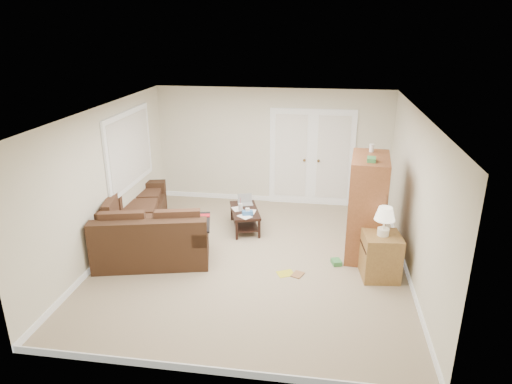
% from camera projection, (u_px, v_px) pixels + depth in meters
% --- Properties ---
extents(floor, '(5.50, 5.50, 0.00)m').
position_uv_depth(floor, '(253.00, 259.00, 7.70)').
color(floor, tan).
rests_on(floor, ground).
extents(ceiling, '(5.00, 5.50, 0.02)m').
position_uv_depth(ceiling, '(252.00, 111.00, 6.84)').
color(ceiling, white).
rests_on(ceiling, wall_back).
extents(wall_left, '(0.02, 5.50, 2.50)m').
position_uv_depth(wall_left, '(105.00, 182.00, 7.62)').
color(wall_left, beige).
rests_on(wall_left, floor).
extents(wall_right, '(0.02, 5.50, 2.50)m').
position_uv_depth(wall_right, '(415.00, 198.00, 6.92)').
color(wall_right, beige).
rests_on(wall_right, floor).
extents(wall_back, '(5.00, 0.02, 2.50)m').
position_uv_depth(wall_back, '(272.00, 147.00, 9.82)').
color(wall_back, beige).
rests_on(wall_back, floor).
extents(wall_front, '(5.00, 0.02, 2.50)m').
position_uv_depth(wall_front, '(211.00, 278.00, 4.71)').
color(wall_front, beige).
rests_on(wall_front, floor).
extents(baseboards, '(5.00, 5.50, 0.10)m').
position_uv_depth(baseboards, '(253.00, 256.00, 7.68)').
color(baseboards, silver).
rests_on(baseboards, floor).
extents(french_doors, '(1.80, 0.05, 2.13)m').
position_uv_depth(french_doors, '(312.00, 158.00, 9.74)').
color(french_doors, silver).
rests_on(french_doors, floor).
extents(window_left, '(0.05, 1.92, 1.42)m').
position_uv_depth(window_left, '(130.00, 149.00, 8.44)').
color(window_left, silver).
rests_on(window_left, wall_left).
extents(sectional_sofa, '(2.46, 2.94, 0.87)m').
position_uv_depth(sectional_sofa, '(142.00, 226.00, 8.12)').
color(sectional_sofa, '#3A2416').
rests_on(sectional_sofa, floor).
extents(coffee_table, '(0.75, 1.08, 0.67)m').
position_uv_depth(coffee_table, '(245.00, 218.00, 8.79)').
color(coffee_table, black).
rests_on(coffee_table, floor).
extents(tv_armoire, '(0.68, 1.13, 1.86)m').
position_uv_depth(tv_armoire, '(367.00, 206.00, 7.60)').
color(tv_armoire, brown).
rests_on(tv_armoire, floor).
extents(side_cabinet, '(0.61, 0.61, 1.17)m').
position_uv_depth(side_cabinet, '(381.00, 253.00, 7.01)').
color(side_cabinet, olive).
rests_on(side_cabinet, floor).
extents(space_heater, '(0.12, 0.11, 0.27)m').
position_uv_depth(space_heater, '(370.00, 205.00, 9.63)').
color(space_heater, silver).
rests_on(space_heater, floor).
extents(floor_magazine, '(0.33, 0.30, 0.01)m').
position_uv_depth(floor_magazine, '(286.00, 274.00, 7.24)').
color(floor_magazine, gold).
rests_on(floor_magazine, floor).
extents(floor_greenbox, '(0.19, 0.22, 0.08)m').
position_uv_depth(floor_greenbox, '(336.00, 262.00, 7.52)').
color(floor_greenbox, '#397D3F').
rests_on(floor_greenbox, floor).
extents(floor_book, '(0.23, 0.26, 0.02)m').
position_uv_depth(floor_book, '(293.00, 273.00, 7.24)').
color(floor_book, brown).
rests_on(floor_book, floor).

